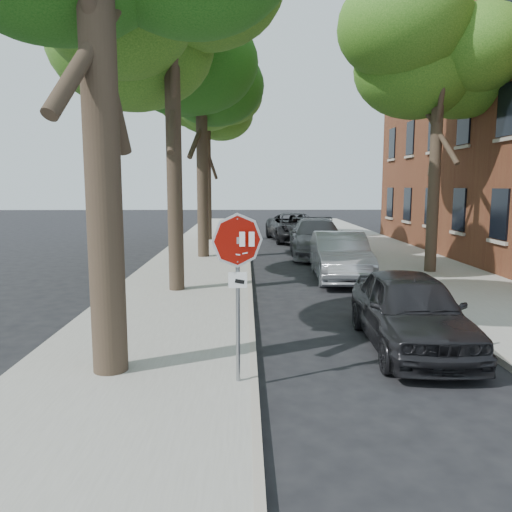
{
  "coord_description": "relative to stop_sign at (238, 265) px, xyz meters",
  "views": [
    {
      "loc": [
        -0.58,
        -7.41,
        3.12
      ],
      "look_at": [
        -0.42,
        0.21,
        2.05
      ],
      "focal_mm": 35.0,
      "sensor_mm": 36.0,
      "label": 1
    }
  ],
  "objects": [
    {
      "name": "tree_right",
      "position": [
        6.68,
        10.14,
        5.26
      ],
      "size": [
        5.29,
        4.91,
        9.33
      ],
      "color": "black",
      "rests_on": "sidewalk_right"
    },
    {
      "name": "sidewalk_left",
      "position": [
        -1.8,
        12.03,
        -1.89
      ],
      "size": [
        4.0,
        55.0,
        0.12
      ],
      "primitive_type": "cube",
      "color": "gray",
      "rests_on": "ground"
    },
    {
      "name": "sidewalk_right",
      "position": [
        6.7,
        12.03,
        -1.89
      ],
      "size": [
        4.0,
        55.0,
        0.12
      ],
      "primitive_type": "cube",
      "color": "gray",
      "rests_on": "ground"
    },
    {
      "name": "car_a",
      "position": [
        3.3,
        1.95,
        -1.2
      ],
      "size": [
        1.93,
        4.45,
        1.49
      ],
      "primitive_type": "imported",
      "rotation": [
        0.0,
        0.0,
        -0.04
      ],
      "color": "black",
      "rests_on": "ground"
    },
    {
      "name": "ground",
      "position": [
        0.7,
        0.03,
        -1.95
      ],
      "size": [
        120.0,
        120.0,
        0.0
      ],
      "primitive_type": "plane",
      "color": "black",
      "rests_on": "ground"
    },
    {
      "name": "curb_left",
      "position": [
        0.25,
        12.03,
        -1.88
      ],
      "size": [
        0.12,
        55.0,
        0.13
      ],
      "primitive_type": "cube",
      "color": "#9E9384",
      "rests_on": "ground"
    },
    {
      "name": "tree_mid_b",
      "position": [
        -1.72,
        14.15,
        6.05
      ],
      "size": [
        5.88,
        5.46,
        10.36
      ],
      "color": "black",
      "rests_on": "sidewalk_left"
    },
    {
      "name": "car_d",
      "position": [
        2.92,
        21.0,
        -1.15
      ],
      "size": [
        3.24,
        6.0,
        1.6
      ],
      "primitive_type": "imported",
      "rotation": [
        0.0,
        0.0,
        0.1
      ],
      "color": "black",
      "rests_on": "ground"
    },
    {
      "name": "tree_far",
      "position": [
        -2.02,
        21.14,
        5.26
      ],
      "size": [
        5.29,
        4.91,
        9.33
      ],
      "color": "black",
      "rests_on": "sidewalk_left"
    },
    {
      "name": "car_b",
      "position": [
        3.3,
        9.15,
        -1.16
      ],
      "size": [
        1.92,
        4.88,
        1.58
      ],
      "primitive_type": "imported",
      "rotation": [
        0.0,
        0.0,
        -0.05
      ],
      "color": "gray",
      "rests_on": "ground"
    },
    {
      "name": "stop_sign",
      "position": [
        0.0,
        0.0,
        0.0
      ],
      "size": [
        0.76,
        0.34,
        2.61
      ],
      "color": "gray",
      "rests_on": "sidewalk_left"
    },
    {
      "name": "curb_right",
      "position": [
        4.65,
        12.03,
        -1.88
      ],
      "size": [
        0.12,
        55.0,
        0.13
      ],
      "primitive_type": "cube",
      "color": "#9E9384",
      "rests_on": "ground"
    },
    {
      "name": "tree_mid_a",
      "position": [
        -1.92,
        7.14,
        5.66
      ],
      "size": [
        5.59,
        5.19,
        9.84
      ],
      "color": "black",
      "rests_on": "sidewalk_left"
    },
    {
      "name": "car_c",
      "position": [
        3.3,
        14.78,
        -1.12
      ],
      "size": [
        2.67,
        5.86,
        1.66
      ],
      "primitive_type": "imported",
      "rotation": [
        0.0,
        0.0,
        -0.06
      ],
      "color": "#4D4C51",
      "rests_on": "ground"
    }
  ]
}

